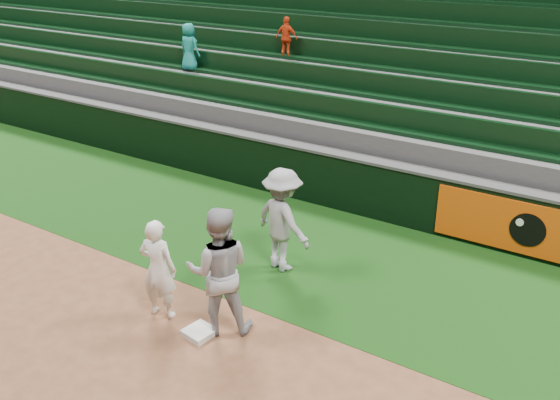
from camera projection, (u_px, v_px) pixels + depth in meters
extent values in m
plane|color=brown|center=(206.00, 332.00, 9.37)|extent=(70.00, 70.00, 0.00)
cube|color=#0F330C|center=(309.00, 253.00, 11.67)|extent=(36.00, 4.20, 0.01)
cube|color=white|center=(199.00, 332.00, 9.29)|extent=(0.47, 0.47, 0.09)
imported|color=white|center=(158.00, 269.00, 9.49)|extent=(0.67, 0.52, 1.64)
imported|color=#9FA1A9|center=(219.00, 271.00, 9.08)|extent=(1.23, 1.18, 2.00)
imported|color=#979AA3|center=(282.00, 220.00, 10.80)|extent=(1.35, 1.00, 1.88)
cube|color=black|center=(363.00, 187.00, 13.11)|extent=(36.00, 0.35, 1.20)
cube|color=#D84C0A|center=(505.00, 224.00, 11.45)|extent=(2.60, 0.05, 1.00)
cylinder|color=black|center=(528.00, 230.00, 11.22)|extent=(0.64, 0.02, 0.64)
cylinder|color=white|center=(520.00, 222.00, 11.23)|extent=(0.14, 0.02, 0.14)
cube|color=#424244|center=(365.00, 159.00, 12.87)|extent=(36.00, 0.40, 0.06)
cube|color=#3D3D40|center=(379.00, 167.00, 13.58)|extent=(36.00, 0.85, 1.65)
cube|color=black|center=(387.00, 116.00, 13.35)|extent=(36.00, 0.14, 0.50)
cube|color=black|center=(383.00, 128.00, 13.30)|extent=(36.00, 0.45, 0.08)
cube|color=#3D3D40|center=(395.00, 147.00, 14.14)|extent=(36.00, 0.85, 2.10)
cube|color=black|center=(404.00, 88.00, 13.82)|extent=(36.00, 0.14, 0.50)
cube|color=black|center=(401.00, 99.00, 13.77)|extent=(36.00, 0.45, 0.08)
cube|color=#3D3D40|center=(411.00, 128.00, 14.70)|extent=(36.00, 0.85, 2.55)
cube|color=black|center=(421.00, 61.00, 14.29)|extent=(36.00, 0.14, 0.50)
cube|color=black|center=(417.00, 72.00, 14.24)|extent=(36.00, 0.45, 0.08)
cube|color=#3D3D40|center=(425.00, 111.00, 15.26)|extent=(36.00, 0.85, 3.00)
cube|color=black|center=(436.00, 37.00, 14.76)|extent=(36.00, 0.14, 0.50)
cube|color=black|center=(433.00, 47.00, 14.72)|extent=(36.00, 0.45, 0.08)
cube|color=#3D3D40|center=(439.00, 95.00, 15.82)|extent=(36.00, 0.85, 3.45)
cube|color=black|center=(450.00, 13.00, 15.23)|extent=(36.00, 0.14, 0.50)
cube|color=black|center=(447.00, 23.00, 15.19)|extent=(36.00, 0.45, 0.08)
cube|color=#3D3D40|center=(451.00, 80.00, 16.38)|extent=(36.00, 0.85, 3.90)
cube|color=black|center=(461.00, 1.00, 15.66)|extent=(36.00, 0.45, 0.08)
cube|color=#3D3D40|center=(463.00, 66.00, 16.94)|extent=(36.00, 0.85, 4.35)
imported|color=teal|center=(189.00, 47.00, 16.49)|extent=(0.64, 0.44, 1.24)
imported|color=red|center=(287.00, 38.00, 15.72)|extent=(0.62, 0.28, 1.04)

